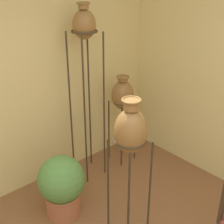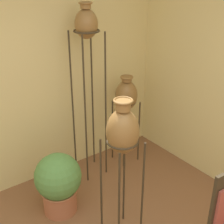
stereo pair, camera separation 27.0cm
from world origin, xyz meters
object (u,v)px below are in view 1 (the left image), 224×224
at_px(vase_stand_tall, 84,35).
at_px(potted_plant, 62,185).
at_px(vase_stand_medium, 131,133).
at_px(vase_stand_short, 123,96).

distance_m(vase_stand_tall, potted_plant, 1.62).
xyz_separation_m(vase_stand_tall, potted_plant, (-0.67, -0.41, -1.42)).
bearing_deg(vase_stand_tall, potted_plant, -148.64).
bearing_deg(vase_stand_medium, vase_stand_tall, 72.51).
height_order(vase_stand_short, potted_plant, vase_stand_short).
height_order(vase_stand_medium, vase_stand_short, vase_stand_medium).
bearing_deg(vase_stand_tall, vase_stand_medium, -107.49).
bearing_deg(vase_stand_tall, vase_stand_short, -4.10).
bearing_deg(potted_plant, vase_stand_tall, 31.36).
bearing_deg(vase_stand_short, vase_stand_medium, -130.44).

